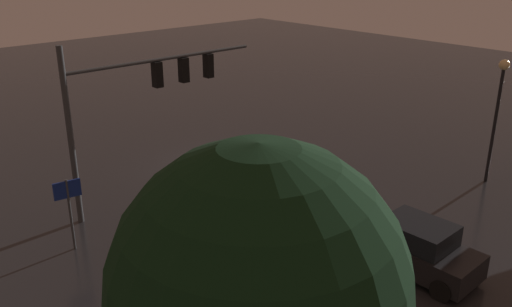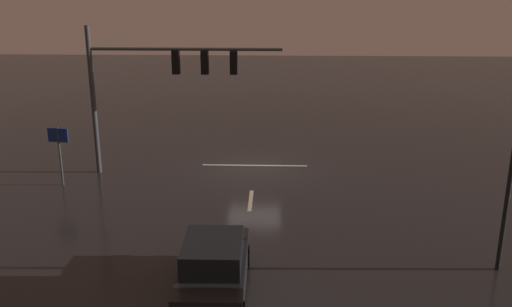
{
  "view_description": "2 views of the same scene",
  "coord_description": "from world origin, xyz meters",
  "px_view_note": "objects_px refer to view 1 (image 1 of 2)",
  "views": [
    {
      "loc": [
        14.63,
        18.78,
        9.75
      ],
      "look_at": [
        0.17,
        2.98,
        1.57
      ],
      "focal_mm": 38.29,
      "sensor_mm": 36.0,
      "label": 1
    },
    {
      "loc": [
        -0.93,
        24.96,
        8.57
      ],
      "look_at": [
        -0.19,
        3.12,
        1.71
      ],
      "focal_mm": 39.43,
      "sensor_mm": 36.0,
      "label": 2
    }
  ],
  "objects_px": {
    "street_lamp_left_kerb": "(499,99)",
    "tree_right_near": "(259,286)",
    "traffic_signal_assembly": "(143,90)",
    "car_approaching": "(412,247)",
    "route_sign": "(69,200)"
  },
  "relations": [
    {
      "from": "street_lamp_left_kerb",
      "to": "route_sign",
      "type": "height_order",
      "value": "street_lamp_left_kerb"
    },
    {
      "from": "car_approaching",
      "to": "traffic_signal_assembly",
      "type": "bearing_deg",
      "value": -72.03
    },
    {
      "from": "car_approaching",
      "to": "route_sign",
      "type": "distance_m",
      "value": 11.32
    },
    {
      "from": "car_approaching",
      "to": "route_sign",
      "type": "height_order",
      "value": "route_sign"
    },
    {
      "from": "street_lamp_left_kerb",
      "to": "tree_right_near",
      "type": "xyz_separation_m",
      "value": [
        17.52,
        4.14,
        1.0
      ]
    },
    {
      "from": "street_lamp_left_kerb",
      "to": "route_sign",
      "type": "distance_m",
      "value": 17.49
    },
    {
      "from": "street_lamp_left_kerb",
      "to": "route_sign",
      "type": "xyz_separation_m",
      "value": [
        16.0,
        -6.81,
        -1.89
      ]
    },
    {
      "from": "traffic_signal_assembly",
      "to": "car_approaching",
      "type": "xyz_separation_m",
      "value": [
        -3.31,
        10.21,
        -3.75
      ]
    },
    {
      "from": "route_sign",
      "to": "street_lamp_left_kerb",
      "type": "bearing_deg",
      "value": 156.92
    },
    {
      "from": "car_approaching",
      "to": "street_lamp_left_kerb",
      "type": "height_order",
      "value": "street_lamp_left_kerb"
    },
    {
      "from": "traffic_signal_assembly",
      "to": "car_approaching",
      "type": "distance_m",
      "value": 11.36
    },
    {
      "from": "tree_right_near",
      "to": "route_sign",
      "type": "bearing_deg",
      "value": -97.93
    },
    {
      "from": "traffic_signal_assembly",
      "to": "street_lamp_left_kerb",
      "type": "distance_m",
      "value": 14.65
    },
    {
      "from": "street_lamp_left_kerb",
      "to": "tree_right_near",
      "type": "bearing_deg",
      "value": 13.3
    },
    {
      "from": "traffic_signal_assembly",
      "to": "route_sign",
      "type": "height_order",
      "value": "traffic_signal_assembly"
    }
  ]
}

